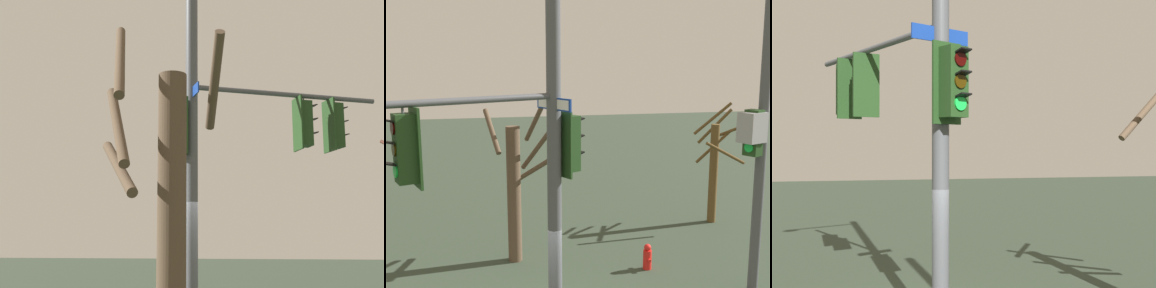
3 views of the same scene
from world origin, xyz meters
The scene contains 1 object.
main_signal_pole_assembly centered at (-0.17, 0.34, 4.82)m, with size 3.24×5.73×9.37m.
Camera 3 is at (-1.18, -8.33, 3.18)m, focal length 46.98 mm.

